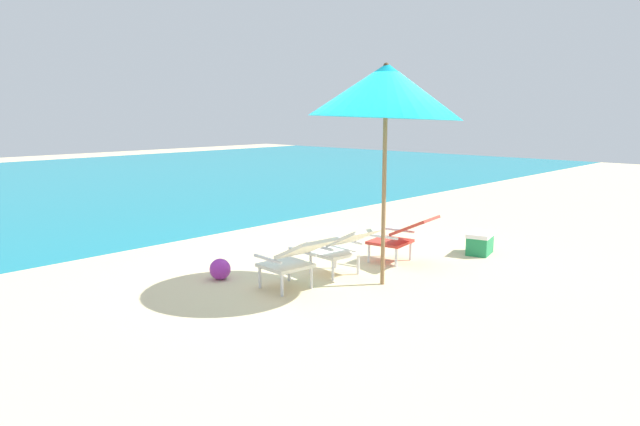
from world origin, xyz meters
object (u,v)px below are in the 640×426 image
object	(u,v)px
lounge_chair_left	(295,258)
beach_ball	(220,269)
lounge_chair_center	(344,246)
lounge_chair_right	(402,234)
cooler_box	(480,243)
beach_umbrella_center	(386,91)

from	to	relation	value
lounge_chair_left	beach_ball	bearing A→B (deg)	105.66
lounge_chair_center	lounge_chair_right	xyz separation A→B (m)	(1.05, -0.13, 0.00)
lounge_chair_center	cooler_box	bearing A→B (deg)	-16.25
lounge_chair_right	beach_ball	world-z (taller)	lounge_chair_right
beach_umbrella_center	lounge_chair_right	bearing A→B (deg)	23.02
lounge_chair_center	cooler_box	distance (m)	2.38
lounge_chair_center	beach_ball	world-z (taller)	lounge_chair_center
lounge_chair_left	cooler_box	distance (m)	3.21
lounge_chair_left	lounge_chair_right	xyz separation A→B (m)	(1.90, -0.15, 0.00)
lounge_chair_right	beach_umbrella_center	size ratio (longest dim) A/B	0.36
lounge_chair_left	cooler_box	world-z (taller)	lounge_chair_left
lounge_chair_left	lounge_chair_right	size ratio (longest dim) A/B	0.97
lounge_chair_left	lounge_chair_right	world-z (taller)	same
lounge_chair_center	lounge_chair_right	bearing A→B (deg)	-7.28
cooler_box	beach_umbrella_center	bearing A→B (deg)	176.88
cooler_box	lounge_chair_right	bearing A→B (deg)	156.68
lounge_chair_left	lounge_chair_right	distance (m)	1.90
lounge_chair_right	beach_umbrella_center	distance (m)	2.16
lounge_chair_right	beach_umbrella_center	xyz separation A→B (m)	(-0.96, -0.41, 1.88)
lounge_chair_right	beach_ball	distance (m)	2.50
lounge_chair_right	cooler_box	bearing A→B (deg)	-23.32
lounge_chair_right	cooler_box	world-z (taller)	lounge_chair_right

